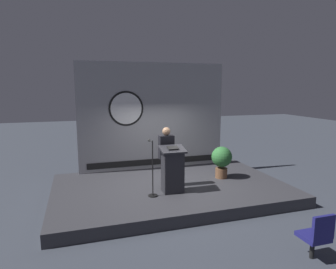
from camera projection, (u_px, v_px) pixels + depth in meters
The scene contains 8 objects.
ground_plane at pixel (171, 195), 8.32m from camera, with size 40.00×40.00×0.00m, color #383D47.
stage_platform at pixel (171, 190), 8.29m from camera, with size 6.40×4.00×0.30m, color #333338.
banner_display at pixel (153, 117), 9.72m from camera, with size 4.92×0.12×3.51m.
podium at pixel (173, 170), 7.62m from camera, with size 0.64×0.50×1.22m.
speaker_person at pixel (166, 156), 8.02m from camera, with size 0.40×0.26×1.65m.
microphone_stand at pixel (152, 177), 7.37m from camera, with size 0.24×0.50×1.42m.
potted_plant at pixel (222, 159), 8.81m from camera, with size 0.62×0.62×0.96m.
audience_chair_left at pixel (317, 234), 5.09m from camera, with size 0.44×0.45×0.89m.
Camera 1 is at (-2.44, -7.55, 3.03)m, focal length 31.31 mm.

